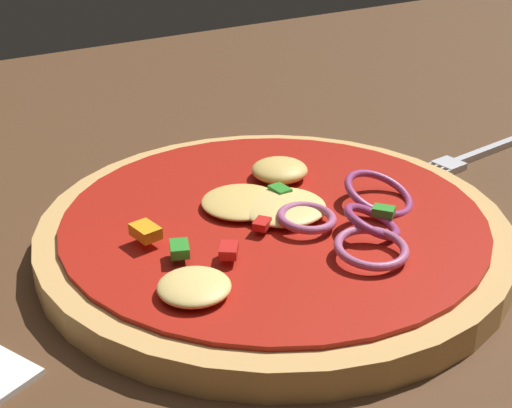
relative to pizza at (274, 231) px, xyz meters
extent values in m
cube|color=#4C301C|center=(0.05, -0.04, -0.02)|extent=(1.49, 1.04, 0.03)
cylinder|color=tan|center=(0.00, 0.00, 0.00)|extent=(0.27, 0.27, 0.02)
cylinder|color=#A81C11|center=(0.00, 0.00, 0.01)|extent=(0.25, 0.25, 0.00)
ellipsoid|color=#EFCC72|center=(-0.08, -0.05, 0.01)|extent=(0.04, 0.04, 0.01)
ellipsoid|color=#EFCC72|center=(0.01, 0.00, 0.01)|extent=(0.05, 0.05, 0.01)
ellipsoid|color=#E5BC60|center=(-0.01, 0.02, 0.01)|extent=(0.05, 0.05, 0.01)
ellipsoid|color=#E5BC60|center=(0.03, 0.04, 0.02)|extent=(0.04, 0.04, 0.01)
torus|color=#B25984|center=(0.02, -0.07, 0.02)|extent=(0.04, 0.04, 0.01)
torus|color=#B25984|center=(0.01, -0.02, 0.02)|extent=(0.05, 0.05, 0.01)
torus|color=#93386B|center=(0.06, -0.02, 0.02)|extent=(0.06, 0.06, 0.02)
torus|color=#93386B|center=(0.04, -0.04, 0.02)|extent=(0.04, 0.04, 0.02)
cube|color=#2D8C28|center=(0.01, 0.02, 0.02)|extent=(0.01, 0.01, 0.01)
cube|color=#2D8C28|center=(0.05, -0.04, 0.02)|extent=(0.01, 0.01, 0.00)
cube|color=#2D8C28|center=(-0.07, -0.02, 0.02)|extent=(0.01, 0.02, 0.01)
cube|color=red|center=(-0.02, -0.01, 0.02)|extent=(0.01, 0.01, 0.00)
cube|color=red|center=(-0.05, -0.03, 0.02)|extent=(0.02, 0.02, 0.01)
cube|color=orange|center=(-0.08, 0.01, 0.02)|extent=(0.01, 0.02, 0.01)
cube|color=silver|center=(0.23, 0.04, -0.01)|extent=(0.10, 0.02, 0.00)
cube|color=silver|center=(0.17, 0.03, -0.01)|extent=(0.02, 0.02, 0.00)
cube|color=silver|center=(0.14, 0.04, -0.01)|extent=(0.04, 0.01, 0.00)
cube|color=silver|center=(0.14, 0.03, -0.01)|extent=(0.04, 0.01, 0.00)
cube|color=silver|center=(0.14, 0.02, -0.01)|extent=(0.04, 0.01, 0.00)
cube|color=silver|center=(0.14, 0.02, -0.01)|extent=(0.04, 0.01, 0.00)
camera|label=1|loc=(-0.21, -0.33, 0.21)|focal=53.41mm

